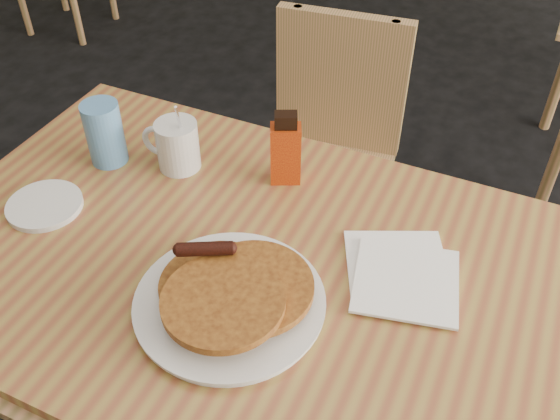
% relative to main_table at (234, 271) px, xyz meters
% --- Properties ---
extents(main_table, '(1.28, 0.92, 0.75)m').
position_rel_main_table_xyz_m(main_table, '(0.00, 0.00, 0.00)').
color(main_table, olive).
rests_on(main_table, floor).
extents(chair_main_far, '(0.39, 0.40, 0.85)m').
position_rel_main_table_xyz_m(chair_main_far, '(-0.03, 0.75, -0.21)').
color(chair_main_far, tan).
rests_on(chair_main_far, floor).
extents(pancake_plate, '(0.32, 0.32, 0.09)m').
position_rel_main_table_xyz_m(pancake_plate, '(0.04, -0.11, 0.07)').
color(pancake_plate, silver).
rests_on(pancake_plate, main_table).
extents(coffee_mug, '(0.13, 0.09, 0.17)m').
position_rel_main_table_xyz_m(coffee_mug, '(-0.21, 0.20, 0.10)').
color(coffee_mug, silver).
rests_on(coffee_mug, main_table).
extents(syrup_bottle, '(0.07, 0.06, 0.16)m').
position_rel_main_table_xyz_m(syrup_bottle, '(0.02, 0.24, 0.12)').
color(syrup_bottle, maroon).
rests_on(syrup_bottle, main_table).
extents(napkin_stack, '(0.24, 0.25, 0.01)m').
position_rel_main_table_xyz_m(napkin_stack, '(0.30, 0.05, 0.05)').
color(napkin_stack, white).
rests_on(napkin_stack, main_table).
extents(blue_tumbler, '(0.09, 0.09, 0.14)m').
position_rel_main_table_xyz_m(blue_tumbler, '(-0.36, 0.17, 0.11)').
color(blue_tumbler, '#5188BE').
rests_on(blue_tumbler, main_table).
extents(side_saucer, '(0.15, 0.15, 0.01)m').
position_rel_main_table_xyz_m(side_saucer, '(-0.40, -0.01, 0.05)').
color(side_saucer, silver).
rests_on(side_saucer, main_table).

